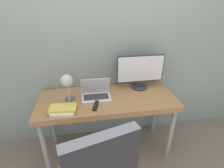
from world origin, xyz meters
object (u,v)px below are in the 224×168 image
Objects in this scene: laptop at (96,94)px; book_stack at (63,110)px; desk_lamp at (67,83)px; monitor at (140,71)px.

laptop reaches higher than book_stack.
laptop is 0.36m from desk_lamp.
laptop is at bearing 19.92° from desk_lamp.
monitor reaches higher than book_stack.
monitor is at bearing 17.06° from desk_lamp.
monitor is at bearing 23.43° from book_stack.
desk_lamp is 0.26m from book_stack.
book_stack is (-0.33, -0.23, -0.02)m from laptop.
monitor is 0.97m from book_stack.
laptop is 0.59m from monitor.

